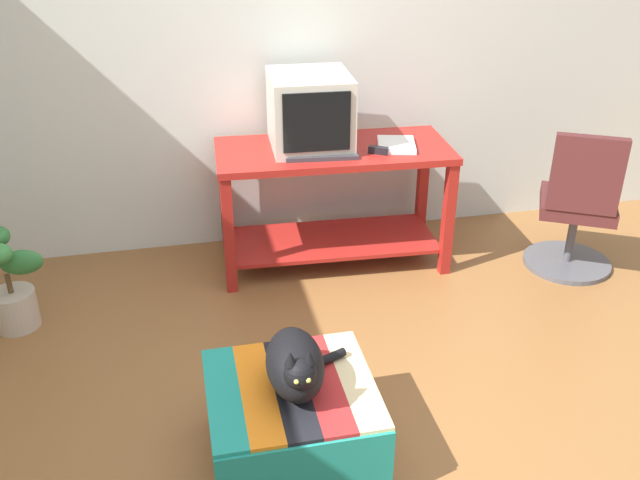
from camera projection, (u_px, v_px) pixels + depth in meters
ground_plane at (370, 447)px, 2.92m from camera, size 14.00×14.00×0.00m
back_wall at (282, 34)px, 4.09m from camera, size 8.00×0.10×2.60m
desk at (333, 186)px, 4.11m from camera, size 1.38×0.66×0.74m
tv_monitor at (310, 112)px, 3.93m from camera, size 0.47×0.52×0.42m
keyboard at (321, 155)px, 3.86m from camera, size 0.41×0.19×0.02m
book at (396, 145)px, 4.01m from camera, size 0.27×0.31×0.02m
ottoman_with_blanket at (292, 422)px, 2.80m from camera, size 0.66×0.63×0.36m
cat at (296, 365)px, 2.64m from camera, size 0.36×0.39×0.28m
potted_plant at (9, 287)px, 3.59m from camera, size 0.45×0.34×0.53m
office_chair at (577, 212)px, 4.06m from camera, size 0.57×0.57×0.89m
stapler at (378, 150)px, 3.91m from camera, size 0.11×0.09×0.04m
pen at (395, 140)px, 4.10m from camera, size 0.04×0.14×0.01m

